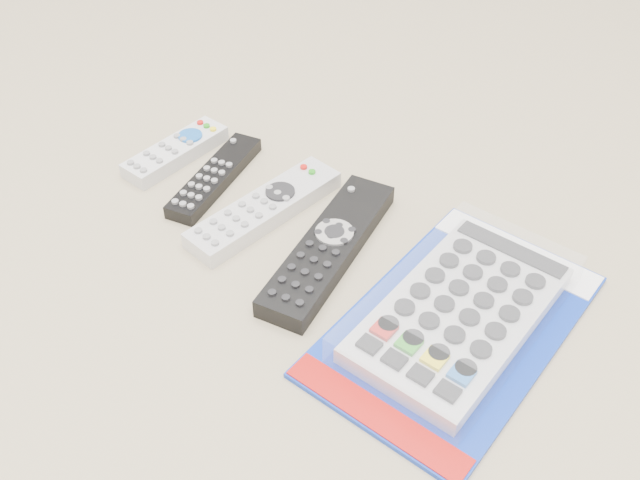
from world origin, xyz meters
The scene contains 5 objects.
remote_small_grey centered at (-0.22, 0.06, 0.01)m, with size 0.06×0.16×0.02m.
remote_slim_black centered at (-0.14, 0.04, 0.01)m, with size 0.07×0.18×0.02m.
remote_silver_dvd centered at (-0.05, 0.03, 0.01)m, with size 0.09×0.22×0.02m.
remote_large_black centered at (0.06, 0.01, 0.01)m, with size 0.09×0.25×0.03m.
jumbo_remote_packaged centered at (0.22, 0.00, 0.02)m, with size 0.22×0.33×0.04m.
Camera 1 is at (0.37, -0.49, 0.56)m, focal length 40.00 mm.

